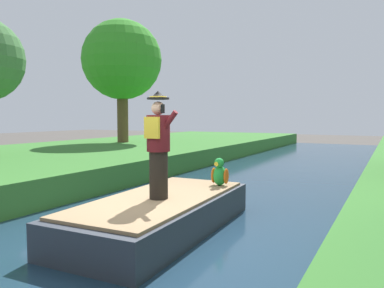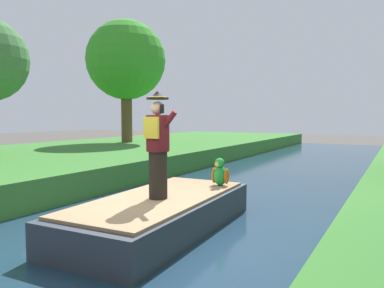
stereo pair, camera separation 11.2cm
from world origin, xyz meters
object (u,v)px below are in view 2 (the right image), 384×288
object	(u,v)px
person_pirate	(158,145)
tree_tall	(126,61)
boat	(161,213)

from	to	relation	value
person_pirate	tree_tall	size ratio (longest dim) A/B	0.30
boat	tree_tall	distance (m)	13.75
person_pirate	boat	bearing A→B (deg)	123.15
tree_tall	person_pirate	bearing A→B (deg)	-48.28
boat	tree_tall	bearing A→B (deg)	131.98
person_pirate	tree_tall	world-z (taller)	tree_tall
person_pirate	tree_tall	xyz separation A→B (m)	(-8.74, 9.81, 3.33)
boat	person_pirate	size ratio (longest dim) A/B	2.31
boat	tree_tall	size ratio (longest dim) A/B	0.69
boat	person_pirate	xyz separation A→B (m)	(0.07, -0.17, 1.23)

